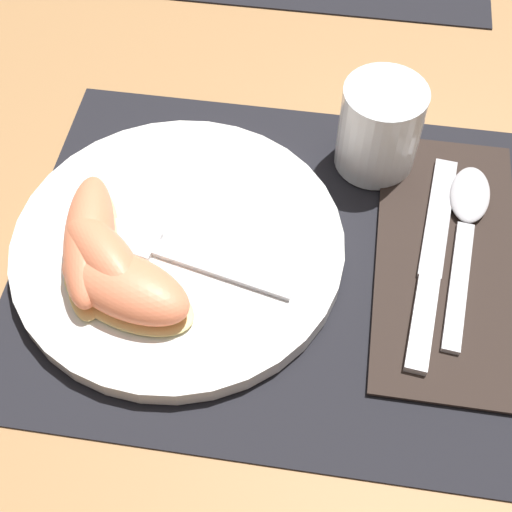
# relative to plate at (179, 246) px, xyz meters

# --- Properties ---
(ground_plane) EXTENTS (3.00, 3.00, 0.00)m
(ground_plane) POSITION_rel_plate_xyz_m (0.08, 0.01, -0.01)
(ground_plane) COLOR #A37547
(placemat) EXTENTS (0.42, 0.34, 0.00)m
(placemat) POSITION_rel_plate_xyz_m (0.08, 0.01, -0.01)
(placemat) COLOR black
(placemat) RESTS_ON ground_plane
(plate) EXTENTS (0.27, 0.27, 0.02)m
(plate) POSITION_rel_plate_xyz_m (0.00, 0.00, 0.00)
(plate) COLOR white
(plate) RESTS_ON placemat
(juice_glass) EXTENTS (0.07, 0.07, 0.08)m
(juice_glass) POSITION_rel_plate_xyz_m (0.15, 0.12, 0.03)
(juice_glass) COLOR silver
(juice_glass) RESTS_ON placemat
(napkin) EXTENTS (0.11, 0.26, 0.00)m
(napkin) POSITION_rel_plate_xyz_m (0.22, 0.03, -0.01)
(napkin) COLOR #2D231E
(napkin) RESTS_ON placemat
(knife) EXTENTS (0.04, 0.21, 0.01)m
(knife) POSITION_rel_plate_xyz_m (0.20, 0.02, -0.00)
(knife) COLOR #BCBCC1
(knife) RESTS_ON napkin
(spoon) EXTENTS (0.04, 0.19, 0.01)m
(spoon) POSITION_rel_plate_xyz_m (0.23, 0.06, -0.00)
(spoon) COLOR #BCBCC1
(spoon) RESTS_ON napkin
(fork) EXTENTS (0.19, 0.06, 0.00)m
(fork) POSITION_rel_plate_xyz_m (-0.01, -0.01, 0.01)
(fork) COLOR #BCBCC1
(fork) RESTS_ON plate
(citrus_wedge_0) EXTENTS (0.07, 0.14, 0.04)m
(citrus_wedge_0) POSITION_rel_plate_xyz_m (-0.06, -0.02, 0.02)
(citrus_wedge_0) COLOR #F4DB84
(citrus_wedge_0) RESTS_ON plate
(citrus_wedge_1) EXTENTS (0.10, 0.10, 0.04)m
(citrus_wedge_1) POSITION_rel_plate_xyz_m (-0.05, -0.04, 0.03)
(citrus_wedge_1) COLOR #F4DB84
(citrus_wedge_1) RESTS_ON plate
(citrus_wedge_2) EXTENTS (0.12, 0.09, 0.04)m
(citrus_wedge_2) POSITION_rel_plate_xyz_m (-0.03, -0.06, 0.02)
(citrus_wedge_2) COLOR #F4DB84
(citrus_wedge_2) RESTS_ON plate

